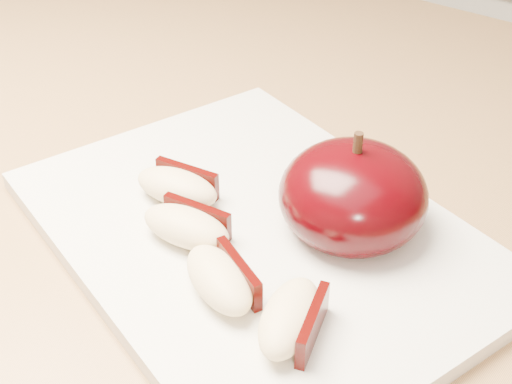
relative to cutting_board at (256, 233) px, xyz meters
The scene contains 6 objects.
cutting_board is the anchor object (origin of this frame).
apple_half 0.06m from the cutting_board, 38.07° to the left, with size 0.11×0.11×0.07m.
apple_wedge_a 0.06m from the cutting_board, behind, with size 0.06×0.04×0.02m.
apple_wedge_b 0.04m from the cutting_board, 124.51° to the right, with size 0.06×0.03×0.02m.
apple_wedge_c 0.06m from the cutting_board, 70.18° to the right, with size 0.06×0.05×0.02m.
apple_wedge_d 0.09m from the cutting_board, 40.65° to the right, with size 0.04×0.06×0.02m.
Camera 1 is at (0.17, 0.13, 1.18)m, focal length 50.00 mm.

